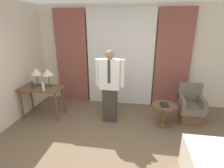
% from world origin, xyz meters
% --- Properties ---
extents(ground_plane, '(16.00, 16.00, 0.00)m').
position_xyz_m(ground_plane, '(0.00, 0.00, 0.00)').
color(ground_plane, brown).
extents(wall_back, '(10.00, 0.06, 2.70)m').
position_xyz_m(wall_back, '(0.00, 2.63, 1.35)').
color(wall_back, silver).
rests_on(wall_back, ground_plane).
extents(curtain_sheer_center, '(1.79, 0.06, 2.58)m').
position_xyz_m(curtain_sheer_center, '(0.00, 2.50, 1.29)').
color(curtain_sheer_center, white).
rests_on(curtain_sheer_center, ground_plane).
extents(curtain_drape_left, '(0.88, 0.06, 2.58)m').
position_xyz_m(curtain_drape_left, '(-1.37, 2.50, 1.29)').
color(curtain_drape_left, brown).
rests_on(curtain_drape_left, ground_plane).
extents(curtain_drape_right, '(0.88, 0.06, 2.58)m').
position_xyz_m(curtain_drape_right, '(1.37, 2.50, 1.29)').
color(curtain_drape_right, brown).
rests_on(curtain_drape_right, ground_plane).
extents(desk, '(1.00, 0.53, 0.75)m').
position_xyz_m(desk, '(-1.76, 1.42, 0.62)').
color(desk, brown).
rests_on(desk, ground_plane).
extents(table_lamp_left, '(0.26, 0.26, 0.43)m').
position_xyz_m(table_lamp_left, '(-1.90, 1.53, 1.08)').
color(table_lamp_left, '#4C4238').
rests_on(table_lamp_left, desk).
extents(table_lamp_right, '(0.26, 0.26, 0.43)m').
position_xyz_m(table_lamp_right, '(-1.61, 1.53, 1.08)').
color(table_lamp_right, '#4C4238').
rests_on(table_lamp_right, desk).
extents(bottle_near_edge, '(0.06, 0.06, 0.21)m').
position_xyz_m(bottle_near_edge, '(-1.92, 1.32, 0.84)').
color(bottle_near_edge, '#2D3851').
rests_on(bottle_near_edge, desk).
extents(bottle_by_lamp, '(0.06, 0.06, 0.22)m').
position_xyz_m(bottle_by_lamp, '(-1.58, 1.22, 0.85)').
color(bottle_by_lamp, silver).
rests_on(bottle_by_lamp, desk).
extents(person, '(0.65, 0.21, 1.67)m').
position_xyz_m(person, '(-0.10, 1.45, 0.91)').
color(person, '#38332D').
rests_on(person, ground_plane).
extents(armchair, '(0.52, 0.57, 0.87)m').
position_xyz_m(armchair, '(1.75, 1.76, 0.33)').
color(armchair, brown).
rests_on(armchair, ground_plane).
extents(side_table, '(0.54, 0.54, 0.51)m').
position_xyz_m(side_table, '(1.12, 1.44, 0.35)').
color(side_table, brown).
rests_on(side_table, ground_plane).
extents(book, '(0.16, 0.23, 0.03)m').
position_xyz_m(book, '(1.10, 1.42, 0.52)').
color(book, black).
rests_on(book, side_table).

